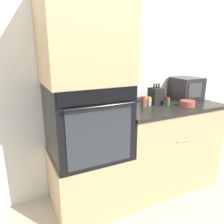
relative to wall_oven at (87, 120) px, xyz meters
The scene contains 13 objects.
ground_plane 1.00m from the wall_oven, 40.97° to the right, with size 12.00×12.00×0.00m, color beige.
wall_back 0.60m from the wall_oven, 44.33° to the left, with size 8.00×0.05×2.50m.
oven_cabinet_base 0.61m from the wall_oven, 90.00° to the left, with size 0.68×0.60×0.56m.
wall_oven is the anchor object (origin of this frame).
oven_cabinet_upper 0.70m from the wall_oven, 90.00° to the left, with size 0.68×0.60×0.75m.
counter_unit 0.99m from the wall_oven, ahead, with size 1.14×0.63×0.93m.
microwave 1.30m from the wall_oven, ahead, with size 0.31×0.30×0.25m.
knife_block 0.83m from the wall_oven, ahead, with size 0.13×0.13×0.21m.
bowl 1.05m from the wall_oven, ahead, with size 0.15×0.15×0.06m.
condiment_jar_near 0.62m from the wall_oven, ahead, with size 0.06×0.06×0.11m.
condiment_jar_mid 0.70m from the wall_oven, ahead, with size 0.05×0.05×0.09m.
condiment_jar_far 0.88m from the wall_oven, ahead, with size 0.04×0.04×0.08m.
condiment_jar_back 0.45m from the wall_oven, 10.47° to the left, with size 0.04×0.04×0.10m.
Camera 1 is at (-0.95, -1.45, 1.49)m, focal length 35.00 mm.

